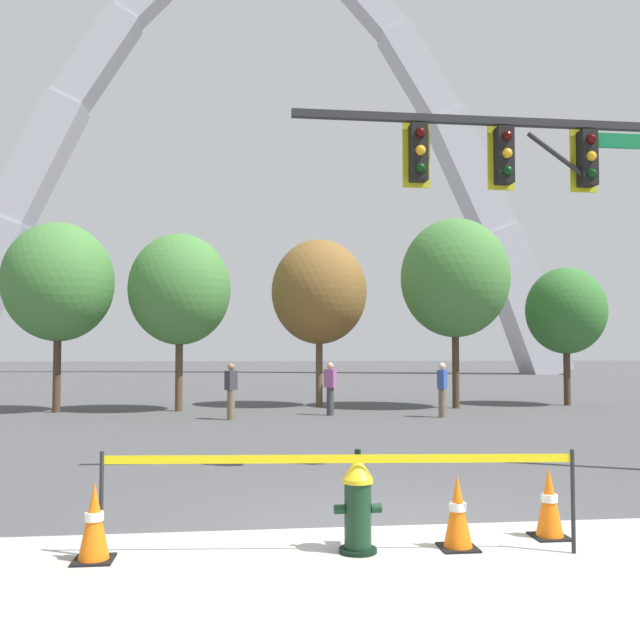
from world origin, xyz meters
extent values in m
plane|color=#474749|center=(0.00, 0.00, 0.00)|extent=(240.00, 240.00, 0.00)
cylinder|color=black|center=(-0.42, -0.73, 0.03)|extent=(0.36, 0.36, 0.05)
cylinder|color=#14331E|center=(-0.42, -0.73, 0.36)|extent=(0.26, 0.26, 0.62)
cylinder|color=gold|center=(-0.42, -0.73, 0.69)|extent=(0.30, 0.30, 0.04)
cone|color=gold|center=(-0.42, -0.73, 0.82)|extent=(0.30, 0.30, 0.22)
cylinder|color=black|center=(-0.42, -0.73, 0.96)|extent=(0.06, 0.06, 0.06)
cylinder|color=#14331E|center=(-0.60, -0.73, 0.42)|extent=(0.10, 0.09, 0.09)
cylinder|color=#14331E|center=(-0.24, -0.73, 0.42)|extent=(0.10, 0.09, 0.09)
cylinder|color=#14331E|center=(-0.42, -0.53, 0.33)|extent=(0.13, 0.14, 0.13)
cylinder|color=black|center=(-0.42, -0.45, 0.33)|extent=(0.15, 0.03, 0.15)
cylinder|color=#232326|center=(-2.84, -0.61, 0.50)|extent=(0.04, 0.04, 0.99)
cylinder|color=#232326|center=(1.62, -1.00, 0.50)|extent=(0.04, 0.04, 0.99)
cube|color=yellow|center=(-0.61, -0.80, 0.91)|extent=(4.46, 0.39, 0.08)
cube|color=black|center=(1.64, -0.45, 0.01)|extent=(0.36, 0.36, 0.03)
cone|color=orange|center=(1.64, -0.45, 0.38)|extent=(0.28, 0.28, 0.70)
cylinder|color=white|center=(1.64, -0.45, 0.42)|extent=(0.17, 0.17, 0.08)
cube|color=black|center=(0.57, -0.72, 0.01)|extent=(0.36, 0.36, 0.03)
cone|color=orange|center=(0.57, -0.72, 0.38)|extent=(0.28, 0.28, 0.70)
cylinder|color=white|center=(0.57, -0.72, 0.42)|extent=(0.17, 0.17, 0.08)
cube|color=black|center=(-2.88, -0.72, 0.01)|extent=(0.36, 0.36, 0.03)
cone|color=orange|center=(-2.88, -0.72, 0.38)|extent=(0.28, 0.28, 0.70)
cylinder|color=white|center=(-2.88, -0.72, 0.42)|extent=(0.17, 0.17, 0.08)
cube|color=#232326|center=(2.30, 3.02, 5.60)|extent=(6.20, 0.12, 0.12)
cylinder|color=#232326|center=(3.54, 3.02, 5.05)|extent=(1.11, 0.08, 0.81)
cube|color=black|center=(4.00, 3.02, 5.05)|extent=(0.26, 0.24, 0.90)
cube|color=gold|center=(4.00, 3.16, 5.05)|extent=(0.44, 0.03, 1.04)
sphere|color=#360606|center=(4.00, 2.89, 5.33)|extent=(0.16, 0.16, 0.16)
sphere|color=orange|center=(4.00, 2.89, 5.05)|extent=(0.16, 0.16, 0.16)
sphere|color=black|center=(4.00, 2.89, 4.77)|extent=(0.16, 0.16, 0.16)
cube|color=black|center=(2.60, 3.02, 5.05)|extent=(0.26, 0.24, 0.90)
cube|color=gold|center=(2.60, 3.16, 5.05)|extent=(0.44, 0.03, 1.04)
sphere|color=#360606|center=(2.60, 2.89, 5.33)|extent=(0.16, 0.16, 0.16)
sphere|color=orange|center=(2.60, 2.89, 5.05)|extent=(0.16, 0.16, 0.16)
sphere|color=black|center=(2.60, 2.89, 4.77)|extent=(0.16, 0.16, 0.16)
cube|color=black|center=(1.20, 3.02, 5.05)|extent=(0.26, 0.24, 0.90)
cube|color=gold|center=(1.20, 3.16, 5.05)|extent=(0.44, 0.03, 1.04)
sphere|color=#360606|center=(1.20, 2.89, 5.33)|extent=(0.16, 0.16, 0.16)
sphere|color=orange|center=(1.20, 2.89, 5.05)|extent=(0.16, 0.16, 0.16)
sphere|color=black|center=(1.20, 2.89, 4.77)|extent=(0.16, 0.16, 0.16)
cube|color=#0F6638|center=(4.60, 3.00, 5.35)|extent=(0.90, 0.04, 0.24)
cube|color=#B2B5BC|center=(-17.42, 47.09, 16.68)|extent=(7.06, 2.93, 10.84)
cube|color=#B2B5BC|center=(-13.07, 47.09, 25.02)|extent=(6.61, 2.58, 8.58)
cube|color=#B2B5BC|center=(8.71, 47.09, 30.98)|extent=(6.07, 2.24, 6.35)
cube|color=#B2B5BC|center=(13.07, 47.09, 25.02)|extent=(6.61, 2.58, 8.58)
cube|color=#B2B5BC|center=(17.42, 47.09, 16.68)|extent=(7.06, 2.93, 10.84)
cube|color=#B2B5BC|center=(21.78, 47.09, 5.96)|extent=(7.46, 3.27, 13.13)
cylinder|color=#473323|center=(-7.35, 15.02, 1.29)|extent=(0.24, 0.24, 2.58)
ellipsoid|color=#427A38|center=(-7.35, 15.02, 4.13)|extent=(3.44, 3.44, 3.79)
cylinder|color=brown|center=(-3.56, 15.01, 1.23)|extent=(0.24, 0.24, 2.46)
ellipsoid|color=#427A38|center=(-3.56, 15.01, 3.93)|extent=(3.28, 3.28, 3.61)
cylinder|color=brown|center=(1.15, 16.30, 1.25)|extent=(0.24, 0.24, 2.51)
ellipsoid|color=brown|center=(1.15, 16.30, 4.01)|extent=(3.34, 3.34, 3.68)
cylinder|color=#473323|center=(5.67, 15.09, 1.38)|extent=(0.24, 0.24, 2.77)
ellipsoid|color=#427A38|center=(5.67, 15.09, 4.43)|extent=(3.69, 3.69, 4.06)
cylinder|color=#473323|center=(9.99, 15.78, 1.06)|extent=(0.24, 0.24, 2.11)
ellipsoid|color=#336B2D|center=(9.99, 15.78, 3.38)|extent=(2.82, 2.82, 3.10)
cylinder|color=#38383D|center=(1.11, 13.05, 0.42)|extent=(0.22, 0.22, 0.84)
cube|color=#995193|center=(1.11, 13.05, 1.11)|extent=(0.39, 0.37, 0.54)
sphere|color=tan|center=(1.11, 13.05, 1.49)|extent=(0.20, 0.20, 0.20)
cylinder|color=brown|center=(4.28, 12.04, 0.42)|extent=(0.22, 0.22, 0.84)
cube|color=#2D4C99|center=(4.28, 12.04, 1.11)|extent=(0.36, 0.39, 0.54)
sphere|color=beige|center=(4.28, 12.04, 1.49)|extent=(0.20, 0.20, 0.20)
cylinder|color=brown|center=(-1.84, 12.07, 0.42)|extent=(0.22, 0.22, 0.84)
cube|color=#333338|center=(-1.84, 12.07, 1.11)|extent=(0.37, 0.39, 0.54)
sphere|color=#936B4C|center=(-1.84, 12.07, 1.49)|extent=(0.20, 0.20, 0.20)
camera|label=1|loc=(-1.53, -7.22, 1.94)|focal=37.99mm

